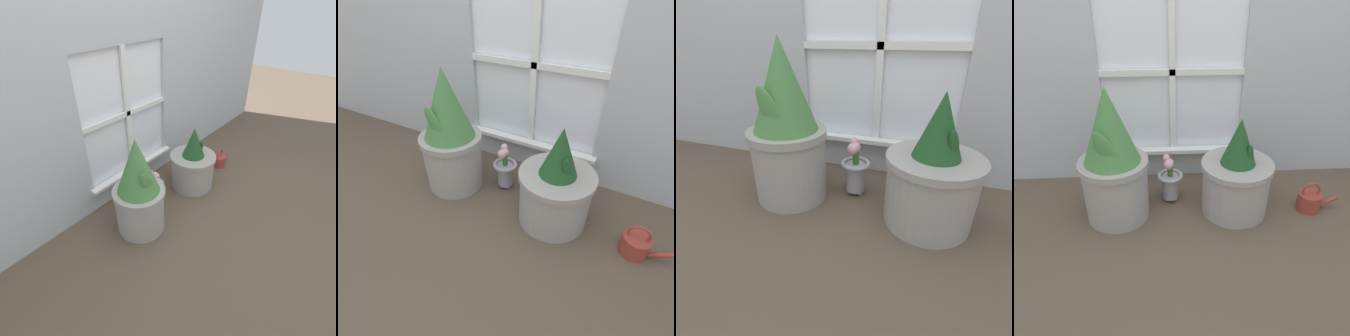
{
  "view_description": "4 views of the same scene",
  "coord_description": "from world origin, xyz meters",
  "views": [
    {
      "loc": [
        -1.25,
        -0.79,
        1.46
      ],
      "look_at": [
        0.05,
        0.27,
        0.3
      ],
      "focal_mm": 28.0,
      "sensor_mm": 36.0,
      "label": 1
    },
    {
      "loc": [
        0.58,
        -0.78,
        1.08
      ],
      "look_at": [
        0.02,
        0.26,
        0.22
      ],
      "focal_mm": 28.0,
      "sensor_mm": 36.0,
      "label": 2
    },
    {
      "loc": [
        0.29,
        -0.76,
        0.72
      ],
      "look_at": [
        -0.06,
        0.27,
        0.17
      ],
      "focal_mm": 28.0,
      "sensor_mm": 36.0,
      "label": 3
    },
    {
      "loc": [
        -0.06,
        -1.24,
        1.17
      ],
      "look_at": [
        0.03,
        0.24,
        0.28
      ],
      "focal_mm": 35.0,
      "sensor_mm": 36.0,
      "label": 4
    }
  ],
  "objects": [
    {
      "name": "ground_plane",
      "position": [
        0.0,
        0.0,
        0.0
      ],
      "size": [
        10.0,
        10.0,
        0.0
      ],
      "primitive_type": "plane",
      "color": "brown"
    },
    {
      "name": "potted_plant_left",
      "position": [
        -0.32,
        0.22,
        0.33
      ],
      "size": [
        0.36,
        0.36,
        0.73
      ],
      "color": "#9E9993",
      "rests_on": "ground_plane"
    },
    {
      "name": "potted_plant_right",
      "position": [
        0.32,
        0.23,
        0.21
      ],
      "size": [
        0.38,
        0.38,
        0.55
      ],
      "color": "#9E9993",
      "rests_on": "ground_plane"
    },
    {
      "name": "flower_vase",
      "position": [
        -0.03,
        0.34,
        0.13
      ],
      "size": [
        0.15,
        0.15,
        0.29
      ],
      "color": "#99939E",
      "rests_on": "ground_plane"
    },
    {
      "name": "watering_can",
      "position": [
        0.75,
        0.2,
        0.06
      ],
      "size": [
        0.23,
        0.13,
        0.18
      ],
      "color": "#99382D",
      "rests_on": "ground_plane"
    }
  ]
}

